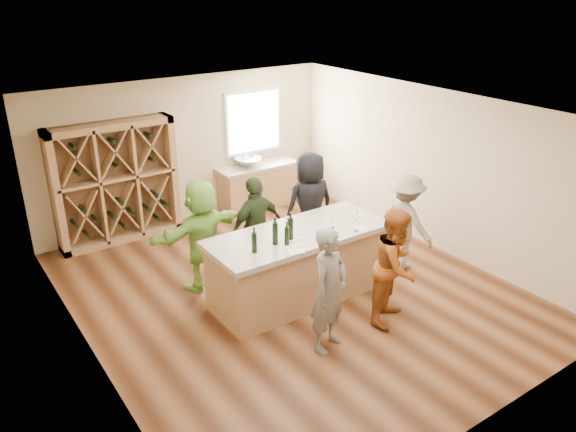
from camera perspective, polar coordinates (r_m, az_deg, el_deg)
floor at (r=8.82m, az=0.21°, el=-7.75°), size 6.00×7.00×0.10m
ceiling at (r=7.74m, az=0.24°, el=10.99°), size 6.00×7.00×0.10m
wall_back at (r=11.11m, az=-10.39°, el=6.68°), size 6.00×0.10×2.80m
wall_front at (r=5.94m, az=20.52°, el=-9.75°), size 6.00×0.10×2.80m
wall_left at (r=7.04m, az=-20.64°, el=-4.41°), size 0.10×7.00×2.80m
wall_right at (r=10.12m, az=14.57°, el=4.68°), size 0.10×7.00×2.80m
window_frame at (r=11.62m, az=-3.56°, el=9.53°), size 1.30×0.06×1.30m
window_pane at (r=11.59m, az=-3.47°, el=9.50°), size 1.18×0.01×1.18m
wine_rack at (r=10.45m, az=-17.07°, el=3.23°), size 2.20×0.45×2.20m
back_counter_base at (r=11.74m, az=-3.13°, el=2.93°), size 1.60×0.58×0.86m
back_counter_top at (r=11.58m, az=-3.18°, el=5.07°), size 1.70×0.62×0.06m
sink at (r=11.45m, az=-4.05°, el=5.47°), size 0.54×0.54×0.19m
faucet at (r=11.58m, az=-4.51°, el=5.96°), size 0.02×0.02×0.30m
tasting_counter_base at (r=8.37m, az=1.04°, el=-5.25°), size 2.60×1.00×1.00m
tasting_counter_top at (r=8.13m, az=1.07°, el=-1.90°), size 2.72×1.12×0.08m
wine_bottle_a at (r=7.48m, az=-3.44°, el=-2.72°), size 0.08×0.08×0.28m
wine_bottle_c at (r=7.69m, az=-1.31°, el=-1.80°), size 0.09×0.09×0.32m
wine_bottle_d at (r=7.67m, az=-0.12°, el=-2.05°), size 0.08×0.08×0.27m
wine_bottle_e at (r=7.84m, az=0.26°, el=-1.27°), size 0.08×0.08×0.32m
wine_glass_a at (r=7.63m, az=1.14°, el=-2.55°), size 0.09×0.09×0.19m
wine_glass_b at (r=7.85m, az=4.04°, el=-1.85°), size 0.08×0.08×0.18m
wine_glass_c at (r=8.17m, az=6.99°, el=-0.88°), size 0.08×0.08×0.20m
wine_glass_d at (r=8.23m, az=4.59°, el=-0.59°), size 0.09×0.09×0.19m
wine_glass_e at (r=8.41m, az=7.21°, el=-0.19°), size 0.08×0.08×0.19m
tasting_menu_a at (r=7.62m, az=0.62°, el=-3.34°), size 0.33×0.38×0.00m
tasting_menu_b at (r=7.91m, az=3.99°, el=-2.37°), size 0.29×0.35×0.00m
tasting_menu_c at (r=8.34m, az=7.30°, el=-1.11°), size 0.24×0.30×0.00m
person_near_left at (r=7.14m, az=4.23°, el=-7.51°), size 0.74×0.65×1.69m
person_near_right at (r=7.85m, az=10.89°, el=-5.02°), size 0.92×0.76×1.67m
person_server at (r=9.33m, az=11.82°, el=-0.57°), size 0.60×1.09×1.61m
person_far_mid at (r=8.87m, az=-3.24°, el=-1.14°), size 1.04×0.63×1.67m
person_far_right at (r=9.53m, az=2.22°, el=1.17°), size 0.96×0.69×1.83m
person_far_left at (r=8.62m, az=-8.72°, el=-1.85°), size 1.70×0.87×1.75m
wine_glass_f at (r=8.19m, az=-0.02°, el=-0.68°), size 0.07×0.07×0.18m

